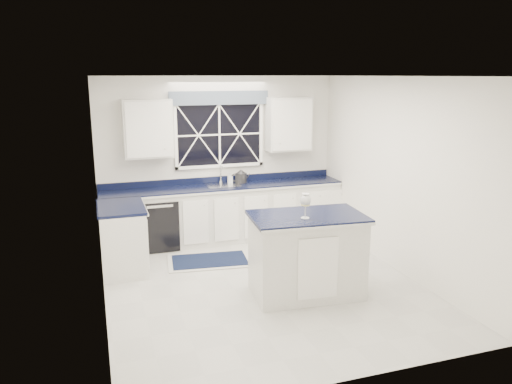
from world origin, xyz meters
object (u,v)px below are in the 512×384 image
object	(u,v)px
wine_glass	(305,201)
soap_bottle	(230,178)
dishwasher	(158,222)
faucet	(221,174)
island	(307,255)
kettle	(241,176)

from	to	relation	value
wine_glass	soap_bottle	size ratio (longest dim) A/B	1.76
dishwasher	faucet	size ratio (longest dim) A/B	2.72
island	dishwasher	bearing A→B (deg)	127.52
island	soap_bottle	size ratio (longest dim) A/B	8.44
faucet	island	xyz separation A→B (m)	(0.44, -2.57, -0.58)
island	kettle	world-z (taller)	kettle
wine_glass	soap_bottle	bearing A→B (deg)	94.28
faucet	wine_glass	size ratio (longest dim) A/B	0.99
kettle	dishwasher	bearing A→B (deg)	-165.57
faucet	kettle	distance (m)	0.34
faucet	island	size ratio (longest dim) A/B	0.21
island	wine_glass	bearing A→B (deg)	-120.72
faucet	kettle	bearing A→B (deg)	-11.29
dishwasher	soap_bottle	bearing A→B (deg)	8.07
island	kettle	distance (m)	2.56
kettle	soap_bottle	world-z (taller)	kettle
dishwasher	faucet	world-z (taller)	faucet
wine_glass	soap_bottle	distance (m)	2.69
dishwasher	island	bearing A→B (deg)	-57.03
faucet	island	bearing A→B (deg)	-80.31
soap_bottle	kettle	bearing A→B (deg)	-15.20
faucet	kettle	xyz separation A→B (m)	(0.33, -0.07, -0.05)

